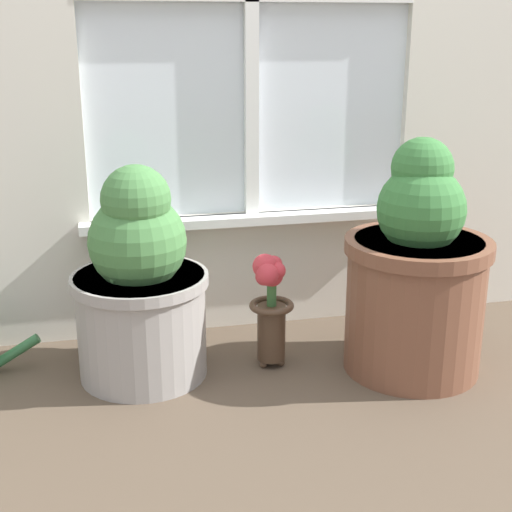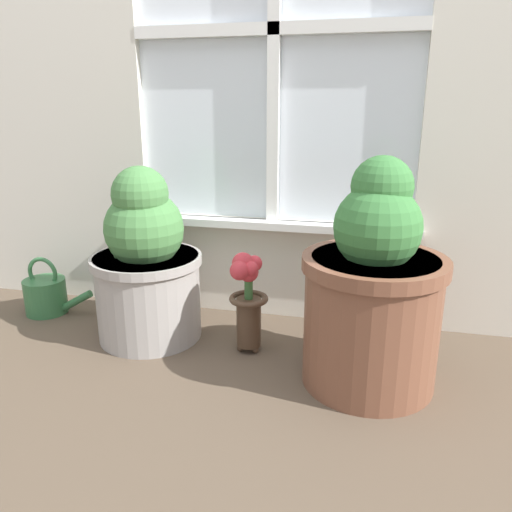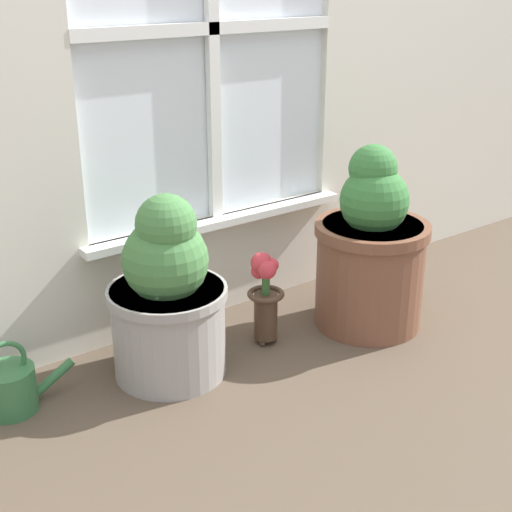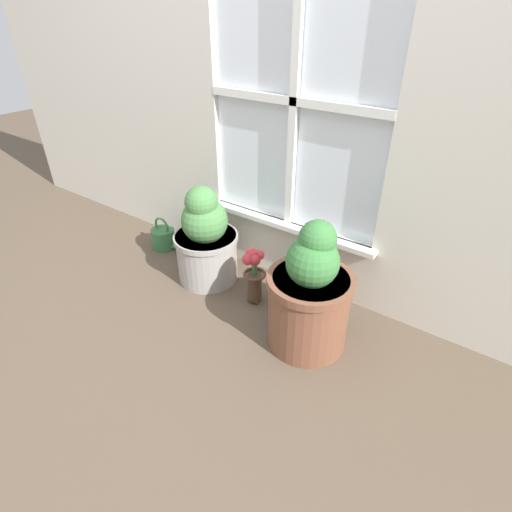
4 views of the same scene
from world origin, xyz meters
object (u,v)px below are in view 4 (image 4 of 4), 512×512
(potted_plant_right, at_px, (310,296))
(watering_can, at_px, (164,238))
(flower_vase, at_px, (254,272))
(potted_plant_left, at_px, (206,241))

(potted_plant_right, height_order, watering_can, potted_plant_right)
(flower_vase, xyz_separation_m, watering_can, (-0.74, 0.11, -0.11))
(flower_vase, relative_size, watering_can, 1.19)
(potted_plant_left, xyz_separation_m, flower_vase, (0.32, -0.02, -0.05))
(potted_plant_right, distance_m, flower_vase, 0.36)
(potted_plant_left, bearing_deg, watering_can, 168.80)
(potted_plant_left, distance_m, potted_plant_right, 0.67)
(watering_can, bearing_deg, flower_vase, -8.12)
(potted_plant_right, bearing_deg, watering_can, 169.79)
(potted_plant_right, xyz_separation_m, flower_vase, (-0.34, 0.09, -0.07))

